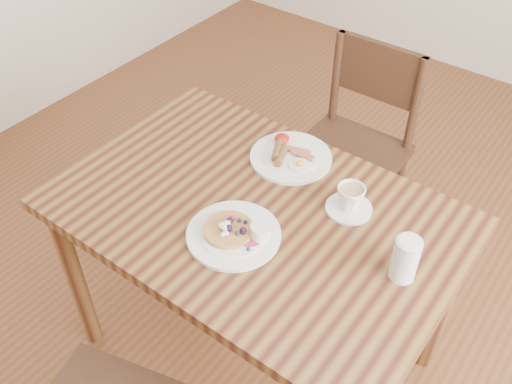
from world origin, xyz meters
TOP-DOWN VIEW (x-y plane):
  - ground at (0.00, 0.00)m, footprint 5.00×5.00m
  - dining_table at (0.00, 0.00)m, footprint 1.20×0.80m
  - chair_far at (-0.08, 0.78)m, footprint 0.43×0.43m
  - pancake_plate at (0.02, -0.12)m, footprint 0.27×0.27m
  - breakfast_plate at (-0.06, 0.26)m, footprint 0.27×0.27m
  - teacup_saucer at (0.22, 0.17)m, footprint 0.14×0.14m
  - water_glass at (0.46, 0.03)m, footprint 0.07×0.07m

SIDE VIEW (x-z plane):
  - ground at x=0.00m, z-range 0.00..0.00m
  - chair_far at x=-0.08m, z-range 0.05..0.93m
  - dining_table at x=0.00m, z-range 0.28..1.03m
  - breakfast_plate at x=-0.06m, z-range 0.74..0.78m
  - pancake_plate at x=0.02m, z-range 0.74..0.79m
  - teacup_saucer at x=0.22m, z-range 0.75..0.83m
  - water_glass at x=0.46m, z-range 0.75..0.88m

